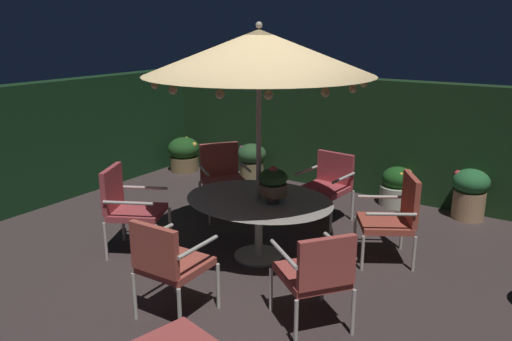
{
  "coord_description": "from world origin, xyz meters",
  "views": [
    {
      "loc": [
        2.98,
        -4.32,
        2.59
      ],
      "look_at": [
        0.03,
        0.17,
        1.06
      ],
      "focal_mm": 35.7,
      "sensor_mm": 36.0,
      "label": 1
    }
  ],
  "objects": [
    {
      "name": "ground_plane",
      "position": [
        0.0,
        0.0,
        -0.01
      ],
      "size": [
        7.67,
        6.71,
        0.02
      ],
      "primitive_type": "cube",
      "color": "#453737"
    },
    {
      "name": "hedge_backdrop_rear",
      "position": [
        0.0,
        3.2,
        0.9
      ],
      "size": [
        7.67,
        0.3,
        1.81
      ],
      "primitive_type": "cube",
      "color": "#1A3419",
      "rests_on": "ground_plane"
    },
    {
      "name": "hedge_backdrop_left",
      "position": [
        -3.69,
        0.0,
        0.9
      ],
      "size": [
        0.3,
        6.71,
        1.81
      ],
      "primitive_type": "cube",
      "color": "#15331A",
      "rests_on": "ground_plane"
    },
    {
      "name": "patio_dining_table",
      "position": [
        0.03,
        0.22,
        0.61
      ],
      "size": [
        1.74,
        1.42,
        0.72
      ],
      "color": "beige",
      "rests_on": "ground_plane"
    },
    {
      "name": "patio_umbrella",
      "position": [
        0.03,
        0.22,
        2.32
      ],
      "size": [
        2.45,
        2.45,
        2.63
      ],
      "color": "beige",
      "rests_on": "ground_plane"
    },
    {
      "name": "centerpiece_planter",
      "position": [
        0.23,
        0.2,
        0.95
      ],
      "size": [
        0.32,
        0.32,
        0.41
      ],
      "color": "#89634C",
      "rests_on": "patio_dining_table"
    },
    {
      "name": "patio_chair_north",
      "position": [
        0.18,
        1.73,
        0.54
      ],
      "size": [
        0.66,
        0.66,
        0.92
      ],
      "color": "silver",
      "rests_on": "ground_plane"
    },
    {
      "name": "patio_chair_northeast",
      "position": [
        -1.18,
        1.15,
        0.58
      ],
      "size": [
        0.82,
        0.83,
        0.99
      ],
      "color": "beige",
      "rests_on": "ground_plane"
    },
    {
      "name": "patio_chair_east",
      "position": [
        -1.33,
        -0.47,
        0.59
      ],
      "size": [
        0.82,
        0.8,
        1.03
      ],
      "color": "beige",
      "rests_on": "ground_plane"
    },
    {
      "name": "patio_chair_southeast",
      "position": [
        0.06,
        -1.3,
        0.58
      ],
      "size": [
        0.58,
        0.6,
        0.97
      ],
      "color": "beige",
      "rests_on": "ground_plane"
    },
    {
      "name": "patio_chair_south",
      "position": [
        1.24,
        -0.71,
        0.55
      ],
      "size": [
        0.83,
        0.82,
        0.94
      ],
      "color": "beige",
      "rests_on": "ground_plane"
    },
    {
      "name": "patio_chair_southwest",
      "position": [
        1.35,
        1.01,
        0.56
      ],
      "size": [
        0.81,
        0.81,
        1.0
      ],
      "color": "beige",
      "rests_on": "ground_plane"
    },
    {
      "name": "potted_plant_front_corner",
      "position": [
        0.78,
        2.85,
        0.28
      ],
      "size": [
        0.5,
        0.5,
        0.58
      ],
      "color": "beige",
      "rests_on": "ground_plane"
    },
    {
      "name": "potted_plant_back_left",
      "position": [
        1.79,
        2.85,
        0.38
      ],
      "size": [
        0.49,
        0.49,
        0.71
      ],
      "color": "tan",
      "rests_on": "ground_plane"
    },
    {
      "name": "potted_plant_left_near",
      "position": [
        -1.76,
        2.75,
        0.35
      ],
      "size": [
        0.5,
        0.5,
        0.63
      ],
      "color": "olive",
      "rests_on": "ground_plane"
    },
    {
      "name": "potted_plant_right_far",
      "position": [
        -3.11,
        2.53,
        0.32
      ],
      "size": [
        0.57,
        0.57,
        0.62
      ],
      "color": "olive",
      "rests_on": "ground_plane"
    }
  ]
}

